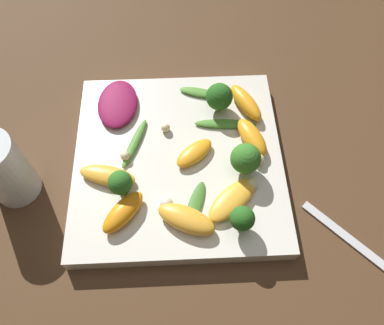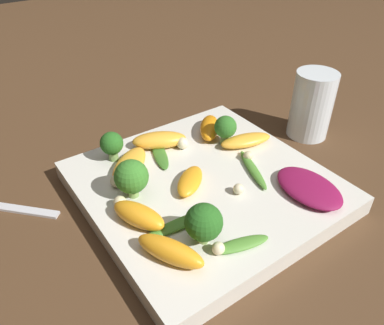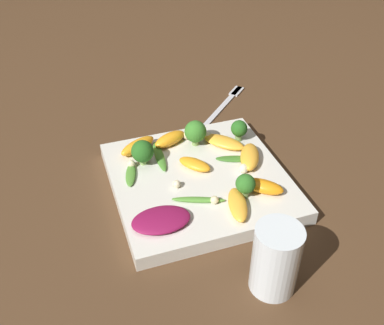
% 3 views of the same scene
% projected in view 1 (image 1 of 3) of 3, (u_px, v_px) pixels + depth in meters
% --- Properties ---
extents(ground_plane, '(2.40, 2.40, 0.00)m').
position_uv_depth(ground_plane, '(179.00, 165.00, 0.53)').
color(ground_plane, '#4C331E').
extents(plate, '(0.28, 0.28, 0.02)m').
position_uv_depth(plate, '(178.00, 161.00, 0.52)').
color(plate, silver).
rests_on(plate, ground_plane).
extents(drinking_glass, '(0.06, 0.06, 0.10)m').
position_uv_depth(drinking_glass, '(3.00, 170.00, 0.47)').
color(drinking_glass, white).
rests_on(drinking_glass, ground_plane).
extents(fork, '(0.14, 0.15, 0.01)m').
position_uv_depth(fork, '(383.00, 265.00, 0.46)').
color(fork, silver).
rests_on(fork, ground_plane).
extents(radicchio_leaf_0, '(0.06, 0.09, 0.01)m').
position_uv_depth(radicchio_leaf_0, '(118.00, 104.00, 0.55)').
color(radicchio_leaf_0, maroon).
rests_on(radicchio_leaf_0, plate).
extents(orange_segment_0, '(0.06, 0.07, 0.02)m').
position_uv_depth(orange_segment_0, '(123.00, 212.00, 0.46)').
color(orange_segment_0, orange).
rests_on(orange_segment_0, plate).
extents(orange_segment_1, '(0.05, 0.08, 0.02)m').
position_uv_depth(orange_segment_1, '(246.00, 103.00, 0.54)').
color(orange_segment_1, orange).
rests_on(orange_segment_1, plate).
extents(orange_segment_2, '(0.06, 0.06, 0.01)m').
position_uv_depth(orange_segment_2, '(194.00, 155.00, 0.50)').
color(orange_segment_2, orange).
rests_on(orange_segment_2, plate).
extents(orange_segment_3, '(0.08, 0.06, 0.02)m').
position_uv_depth(orange_segment_3, '(186.00, 219.00, 0.45)').
color(orange_segment_3, '#FCAD33').
rests_on(orange_segment_3, plate).
extents(orange_segment_4, '(0.05, 0.07, 0.02)m').
position_uv_depth(orange_segment_4, '(252.00, 137.00, 0.51)').
color(orange_segment_4, orange).
rests_on(orange_segment_4, plate).
extents(orange_segment_5, '(0.08, 0.08, 0.01)m').
position_uv_depth(orange_segment_5, '(232.00, 200.00, 0.47)').
color(orange_segment_5, '#FCAD33').
rests_on(orange_segment_5, plate).
extents(orange_segment_6, '(0.08, 0.05, 0.01)m').
position_uv_depth(orange_segment_6, '(107.00, 175.00, 0.49)').
color(orange_segment_6, '#FCAD33').
rests_on(orange_segment_6, plate).
extents(broccoli_floret_0, '(0.04, 0.04, 0.05)m').
position_uv_depth(broccoli_floret_0, '(219.00, 97.00, 0.53)').
color(broccoli_floret_0, '#84AD5B').
rests_on(broccoli_floret_0, plate).
extents(broccoli_floret_1, '(0.04, 0.04, 0.05)m').
position_uv_depth(broccoli_floret_1, '(246.00, 159.00, 0.48)').
color(broccoli_floret_1, '#7A9E51').
rests_on(broccoli_floret_1, plate).
extents(broccoli_floret_2, '(0.03, 0.03, 0.04)m').
position_uv_depth(broccoli_floret_2, '(242.00, 219.00, 0.44)').
color(broccoli_floret_2, '#84AD5B').
rests_on(broccoli_floret_2, plate).
extents(broccoli_floret_3, '(0.03, 0.03, 0.04)m').
position_uv_depth(broccoli_floret_3, '(120.00, 183.00, 0.46)').
color(broccoli_floret_3, '#7A9E51').
rests_on(broccoli_floret_3, plate).
extents(arugula_sprig_0, '(0.04, 0.08, 0.01)m').
position_uv_depth(arugula_sprig_0, '(135.00, 143.00, 0.52)').
color(arugula_sprig_0, '#518E33').
rests_on(arugula_sprig_0, plate).
extents(arugula_sprig_1, '(0.09, 0.02, 0.01)m').
position_uv_depth(arugula_sprig_1, '(225.00, 124.00, 0.53)').
color(arugula_sprig_1, '#47842D').
rests_on(arugula_sprig_1, plate).
extents(arugula_sprig_2, '(0.06, 0.03, 0.01)m').
position_uv_depth(arugula_sprig_2, '(199.00, 93.00, 0.56)').
color(arugula_sprig_2, '#518E33').
rests_on(arugula_sprig_2, plate).
extents(arugula_sprig_3, '(0.04, 0.07, 0.01)m').
position_uv_depth(arugula_sprig_3, '(195.00, 206.00, 0.47)').
color(arugula_sprig_3, '#3D7528').
rests_on(arugula_sprig_3, plate).
extents(macadamia_nut_0, '(0.01, 0.01, 0.01)m').
position_uv_depth(macadamia_nut_0, '(165.00, 128.00, 0.53)').
color(macadamia_nut_0, beige).
rests_on(macadamia_nut_0, plate).
extents(macadamia_nut_1, '(0.02, 0.02, 0.02)m').
position_uv_depth(macadamia_nut_1, '(253.00, 184.00, 0.48)').
color(macadamia_nut_1, beige).
rests_on(macadamia_nut_1, plate).
extents(macadamia_nut_2, '(0.01, 0.01, 0.01)m').
position_uv_depth(macadamia_nut_2, '(125.00, 157.00, 0.50)').
color(macadamia_nut_2, beige).
rests_on(macadamia_nut_2, plate).
extents(macadamia_nut_3, '(0.02, 0.02, 0.02)m').
position_uv_depth(macadamia_nut_3, '(167.00, 204.00, 0.47)').
color(macadamia_nut_3, beige).
rests_on(macadamia_nut_3, plate).
extents(macadamia_nut_4, '(0.01, 0.01, 0.01)m').
position_uv_depth(macadamia_nut_4, '(216.00, 94.00, 0.56)').
color(macadamia_nut_4, beige).
rests_on(macadamia_nut_4, plate).
extents(macadamia_nut_5, '(0.01, 0.01, 0.01)m').
position_uv_depth(macadamia_nut_5, '(259.00, 159.00, 0.50)').
color(macadamia_nut_5, beige).
rests_on(macadamia_nut_5, plate).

